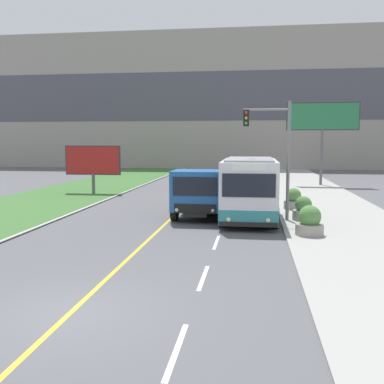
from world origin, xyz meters
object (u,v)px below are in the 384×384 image
billboard_large (323,120)px  planter_round_third (293,200)px  dump_truck (200,193)px  billboard_small (93,161)px  planter_round_second (303,210)px  planter_round_near (310,222)px  city_bus (249,190)px  traffic_light_mast (275,146)px

billboard_large → planter_round_third: 16.29m
planter_round_third → dump_truck: bearing=-148.5°
billboard_small → planter_round_second: billboard_small is taller
planter_round_near → planter_round_third: 7.21m
billboard_small → planter_round_near: bearing=-43.8°
city_bus → planter_round_second: bearing=5.7°
billboard_small → billboard_large: bearing=25.3°
planter_round_near → city_bus: bearing=127.1°
city_bus → billboard_small: size_ratio=1.40×
billboard_large → billboard_small: billboard_large is taller
traffic_light_mast → billboard_large: billboard_large is taller
traffic_light_mast → planter_round_second: size_ratio=4.96×
traffic_light_mast → planter_round_third: bearing=71.2°
dump_truck → traffic_light_mast: bearing=-10.0°
billboard_large → traffic_light_mast: bearing=-104.7°
planter_round_near → planter_round_third: bearing=90.3°
dump_truck → traffic_light_mast: (3.74, -0.66, 2.48)m
billboard_large → planter_round_third: (-3.66, -14.99, -5.20)m
dump_truck → billboard_small: 13.41m
planter_round_near → planter_round_third: planter_round_near is taller
city_bus → traffic_light_mast: traffic_light_mast is taller
dump_truck → billboard_small: size_ratio=1.60×
billboard_small → planter_round_third: 15.82m
traffic_light_mast → billboard_large: (4.93, 18.73, 2.08)m
city_bus → billboard_large: bearing=72.0°
billboard_small → planter_round_third: bearing=-24.5°
billboard_small → planter_round_third: billboard_small is taller
city_bus → planter_round_second: size_ratio=5.04×
dump_truck → planter_round_third: size_ratio=5.64×
dump_truck → planter_round_second: dump_truck is taller
dump_truck → planter_round_third: 5.91m
dump_truck → planter_round_second: 5.25m
city_bus → traffic_light_mast: size_ratio=1.02×
traffic_light_mast → billboard_large: size_ratio=0.80×
billboard_small → traffic_light_mast: bearing=-38.2°
dump_truck → planter_round_third: dump_truck is taller
planter_round_second → planter_round_near: bearing=-92.0°
traffic_light_mast → planter_round_second: bearing=5.3°
billboard_large → billboard_small: bearing=-154.7°
billboard_small → planter_round_near: (14.34, -13.73, -1.82)m
billboard_large → planter_round_second: (-3.49, -18.60, -5.21)m
dump_truck → billboard_large: size_ratio=0.93×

